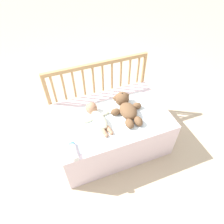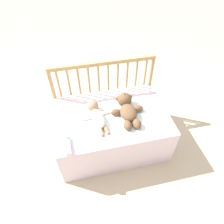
{
  "view_description": "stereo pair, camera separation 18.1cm",
  "coord_description": "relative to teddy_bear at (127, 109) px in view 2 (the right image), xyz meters",
  "views": [
    {
      "loc": [
        -0.45,
        -1.19,
        1.8
      ],
      "look_at": [
        0.0,
        -0.01,
        0.49
      ],
      "focal_mm": 32.0,
      "sensor_mm": 36.0,
      "label": 1
    },
    {
      "loc": [
        -0.28,
        -1.24,
        1.8
      ],
      "look_at": [
        0.0,
        -0.01,
        0.49
      ],
      "focal_mm": 32.0,
      "sensor_mm": 36.0,
      "label": 2
    }
  ],
  "objects": [
    {
      "name": "blanket",
      "position": [
        -0.14,
        -0.05,
        -0.05
      ],
      "size": [
        0.79,
        0.52,
        0.01
      ],
      "color": "white",
      "rests_on": "crib_mattress"
    },
    {
      "name": "teddy_bear",
      "position": [
        0.0,
        0.0,
        0.0
      ],
      "size": [
        0.31,
        0.41,
        0.14
      ],
      "color": "brown",
      "rests_on": "crib_mattress"
    },
    {
      "name": "baby_bottle",
      "position": [
        -0.57,
        -0.26,
        -0.03
      ],
      "size": [
        0.05,
        0.18,
        0.05
      ],
      "color": "white",
      "rests_on": "crib_mattress"
    },
    {
      "name": "ground_plane",
      "position": [
        -0.15,
        -0.0,
        -0.48
      ],
      "size": [
        12.0,
        12.0,
        0.0
      ],
      "primitive_type": "plane",
      "color": "#C6B293"
    },
    {
      "name": "baby",
      "position": [
        -0.29,
        -0.0,
        -0.01
      ],
      "size": [
        0.27,
        0.4,
        0.11
      ],
      "color": "#EAEACC",
      "rests_on": "crib_mattress"
    },
    {
      "name": "crib_mattress",
      "position": [
        -0.15,
        -0.0,
        -0.27
      ],
      "size": [
        1.06,
        0.71,
        0.43
      ],
      "color": "silver",
      "rests_on": "ground_plane"
    },
    {
      "name": "crib_rail",
      "position": [
        -0.15,
        0.38,
        0.06
      ],
      "size": [
        1.06,
        0.04,
        0.78
      ],
      "color": "tan",
      "rests_on": "ground_plane"
    }
  ]
}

